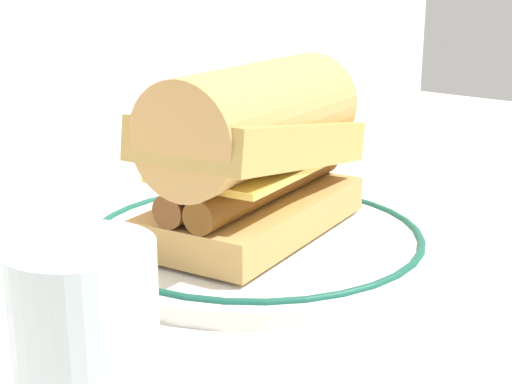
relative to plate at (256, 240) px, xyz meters
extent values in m
plane|color=silver|center=(0.02, 0.00, -0.01)|extent=(1.50, 1.50, 0.00)
cylinder|color=white|center=(0.00, 0.00, 0.00)|extent=(0.27, 0.27, 0.01)
torus|color=#195947|center=(0.00, 0.00, 0.00)|extent=(0.25, 0.25, 0.01)
cube|color=tan|center=(0.00, 0.00, 0.02)|extent=(0.20, 0.13, 0.03)
cylinder|color=brown|center=(0.00, -0.01, 0.04)|extent=(0.18, 0.06, 0.02)
cylinder|color=brown|center=(0.00, 0.01, 0.04)|extent=(0.18, 0.06, 0.02)
cube|color=#EFC64C|center=(0.00, 0.00, 0.06)|extent=(0.16, 0.12, 0.01)
cube|color=tan|center=(0.00, 0.00, 0.08)|extent=(0.20, 0.13, 0.06)
cylinder|color=tan|center=(0.00, 0.00, 0.09)|extent=(0.20, 0.11, 0.08)
cylinder|color=silver|center=(-0.23, -0.11, 0.04)|extent=(0.06, 0.06, 0.09)
camera|label=1|loc=(-0.39, -0.35, 0.19)|focal=52.55mm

